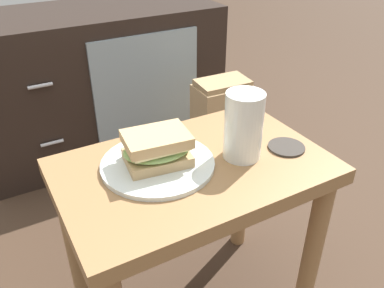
# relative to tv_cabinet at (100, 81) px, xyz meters

# --- Properties ---
(side_table) EXTENTS (0.56, 0.36, 0.46)m
(side_table) POSITION_rel_tv_cabinet_xyz_m (-0.09, -0.95, 0.08)
(side_table) COLOR olive
(side_table) RESTS_ON ground
(tv_cabinet) EXTENTS (0.96, 0.46, 0.58)m
(tv_cabinet) POSITION_rel_tv_cabinet_xyz_m (0.00, 0.00, 0.00)
(tv_cabinet) COLOR black
(tv_cabinet) RESTS_ON ground
(plate) EXTENTS (0.23, 0.23, 0.01)m
(plate) POSITION_rel_tv_cabinet_xyz_m (-0.16, -0.92, 0.17)
(plate) COLOR silver
(plate) RESTS_ON side_table
(sandwich_front) EXTENTS (0.15, 0.12, 0.07)m
(sandwich_front) POSITION_rel_tv_cabinet_xyz_m (-0.16, -0.92, 0.21)
(sandwich_front) COLOR tan
(sandwich_front) RESTS_ON plate
(beer_glass) EXTENTS (0.08, 0.08, 0.15)m
(beer_glass) POSITION_rel_tv_cabinet_xyz_m (0.01, -0.97, 0.24)
(beer_glass) COLOR silver
(beer_glass) RESTS_ON side_table
(coaster) EXTENTS (0.08, 0.08, 0.01)m
(coaster) POSITION_rel_tv_cabinet_xyz_m (0.12, -0.99, 0.17)
(coaster) COLOR #332D28
(coaster) RESTS_ON side_table
(paper_bag) EXTENTS (0.20, 0.14, 0.39)m
(paper_bag) POSITION_rel_tv_cabinet_xyz_m (0.31, -0.45, -0.10)
(paper_bag) COLOR tan
(paper_bag) RESTS_ON ground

